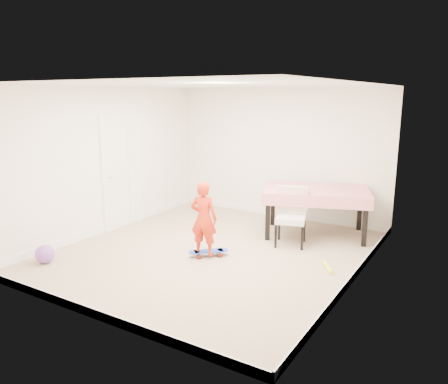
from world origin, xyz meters
The scene contains 17 objects.
ground centered at (0.00, 0.00, 0.00)m, with size 5.00×5.00×0.00m, color tan.
ceiling centered at (0.00, 0.00, 2.58)m, with size 4.50×5.00×0.04m, color silver.
wall_back centered at (0.00, 2.48, 1.30)m, with size 4.50×0.04×2.60m, color white.
wall_front centered at (0.00, -2.48, 1.30)m, with size 4.50×0.04×2.60m, color white.
wall_left centered at (-2.23, 0.00, 1.30)m, with size 0.04×5.00×2.60m, color white.
wall_right centered at (2.23, 0.00, 1.30)m, with size 0.04×5.00×2.60m, color white.
door centered at (-2.22, 0.30, 1.02)m, with size 0.10×0.94×2.11m, color white.
baseboard_back centered at (0.00, 2.49, 0.06)m, with size 4.50×0.02×0.12m, color white.
baseboard_front centered at (0.00, -2.49, 0.06)m, with size 4.50×0.02×0.12m, color white.
baseboard_left centered at (-2.24, 0.00, 0.06)m, with size 0.02×5.00×0.12m, color white.
baseboard_right centered at (2.24, 0.00, 0.06)m, with size 0.02×5.00×0.12m, color white.
dining_table centered at (1.10, 1.69, 0.42)m, with size 1.79×1.12×0.85m, color #AA0F09, non-canonical shape.
dining_chair centered at (0.94, 0.95, 0.48)m, with size 0.53×0.61×0.96m, color beige, non-canonical shape.
skateboard centered at (0.07, -0.20, 0.05)m, with size 0.61×0.22×0.09m, color blue, non-canonical shape.
child centered at (0.02, -0.26, 0.58)m, with size 0.42×0.28×1.15m, color red.
balloon centered at (-1.86, -1.71, 0.14)m, with size 0.28×0.28×0.28m, color purple.
foam_toy centered at (1.82, 0.25, 0.03)m, with size 0.06×0.06×0.40m, color #FFF91A.
Camera 1 is at (3.61, -5.55, 2.45)m, focal length 35.00 mm.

